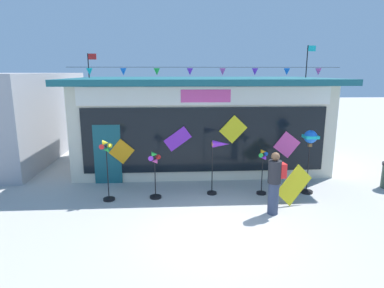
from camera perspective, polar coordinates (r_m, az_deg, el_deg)
ground_plane at (r=7.99m, az=4.42°, el=-15.12°), size 80.00×80.00×0.00m
kite_shop_building at (r=13.27m, az=1.30°, el=4.07°), size 9.48×5.67×4.71m
wind_spinner_far_left at (r=9.71m, az=-14.57°, el=-3.54°), size 0.35×0.34×1.81m
wind_spinner_left at (r=9.70m, az=-6.46°, el=-4.74°), size 0.36×0.35×1.43m
wind_spinner_center_left at (r=9.90m, az=4.67°, el=-1.63°), size 0.66×0.30×1.69m
wind_spinner_center_right at (r=10.17m, az=12.18°, el=-4.09°), size 0.32×0.30×1.42m
wind_spinner_right at (r=10.53m, az=19.83°, el=0.10°), size 0.40×0.40×1.98m
person_near_camera at (r=8.86m, az=14.20°, el=-6.39°), size 0.47×0.34×1.68m
display_kite_on_ground at (r=9.77m, az=17.32°, el=-6.82°), size 1.13×0.34×1.13m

